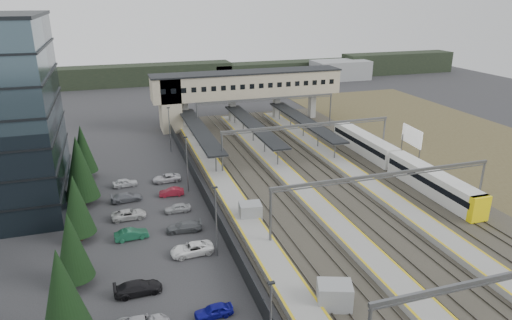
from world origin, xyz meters
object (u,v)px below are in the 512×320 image
object	(u,v)px
relay_cabin_near	(334,296)
footbridge	(235,88)
billboard	(412,137)
train	(395,161)
relay_cabin_far	(250,213)

from	to	relation	value
relay_cabin_near	footbridge	world-z (taller)	footbridge
footbridge	billboard	bearing A→B (deg)	-51.12
relay_cabin_near	train	xyz separation A→B (m)	(24.05, 26.74, 0.61)
footbridge	train	size ratio (longest dim) A/B	1.11
relay_cabin_near	billboard	xyz separation A→B (m)	(31.05, 32.65, 2.18)
relay_cabin_far	footbridge	distance (m)	45.15
relay_cabin_near	relay_cabin_far	size ratio (longest dim) A/B	1.24
relay_cabin_far	billboard	size ratio (longest dim) A/B	0.48
relay_cabin_near	train	bearing A→B (deg)	48.03
relay_cabin_near	footbridge	bearing A→B (deg)	82.82
relay_cabin_near	billboard	bearing A→B (deg)	46.44
relay_cabin_near	train	size ratio (longest dim) A/B	0.10
train	relay_cabin_near	bearing A→B (deg)	-131.97
billboard	footbridge	bearing A→B (deg)	128.88
relay_cabin_far	train	size ratio (longest dim) A/B	0.08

